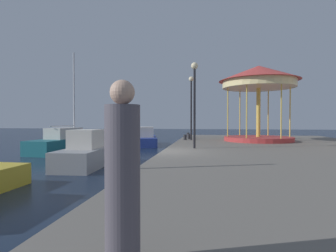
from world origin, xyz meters
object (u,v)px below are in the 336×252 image
lamp_post_mid_promenade (191,97)px  bollard_north (189,137)px  bollard_center (188,135)px  motorboat_grey (86,153)px  person_near_carousel (123,180)px  bollard_south (185,137)px  sailboat_teal (65,142)px  carousel (259,85)px  lamp_post_near_edge (194,90)px  motorboat_blue (146,138)px

lamp_post_mid_promenade → bollard_north: bearing=103.7°
bollard_center → motorboat_grey: bearing=-110.5°
motorboat_grey → person_near_carousel: person_near_carousel is taller
lamp_post_mid_promenade → bollard_south: size_ratio=11.69×
sailboat_teal → motorboat_grey: sailboat_teal is taller
motorboat_grey → bollard_center: 11.74m
bollard_center → sailboat_teal: bearing=-148.5°
carousel → person_near_carousel: 17.82m
bollard_north → sailboat_teal: bearing=-162.4°
lamp_post_mid_promenade → bollard_north: size_ratio=11.69×
sailboat_teal → motorboat_grey: (4.39, -5.78, -0.01)m
person_near_carousel → bollard_center: bearing=92.4°
bollard_north → lamp_post_near_edge: bearing=-83.7°
motorboat_blue → person_near_carousel: (4.72, -21.24, 1.04)m
lamp_post_near_edge → lamp_post_mid_promenade: lamp_post_mid_promenade is taller
sailboat_teal → lamp_post_near_edge: 10.82m
motorboat_blue → bollard_south: size_ratio=14.69×
sailboat_teal → motorboat_blue: (4.65, 5.77, -0.06)m
sailboat_teal → bollard_south: size_ratio=18.48×
motorboat_grey → bollard_north: size_ratio=10.50×
motorboat_grey → bollard_south: bearing=61.4°
lamp_post_near_edge → motorboat_grey: bearing=-161.8°
carousel → person_near_carousel: (-4.34, -17.00, -3.10)m
motorboat_grey → bollard_center: (4.11, 11.00, 0.34)m
motorboat_blue → bollard_north: size_ratio=14.69×
bollard_north → motorboat_grey: bearing=-117.0°
carousel → lamp_post_near_edge: 7.09m
lamp_post_mid_promenade → person_near_carousel: (0.39, -17.26, -2.31)m
motorboat_blue → person_near_carousel: size_ratio=3.25×
lamp_post_near_edge → bollard_center: size_ratio=11.07×
motorboat_grey → person_near_carousel: bearing=-62.8°
bollard_south → bollard_north: 0.97m
motorboat_grey → lamp_post_near_edge: size_ratio=0.95×
sailboat_teal → motorboat_blue: 7.41m
motorboat_blue → lamp_post_near_edge: 11.46m
motorboat_grey → motorboat_blue: 11.56m
motorboat_grey → carousel: (9.32, 7.32, 4.08)m
sailboat_teal → bollard_south: 8.72m
sailboat_teal → carousel: (13.70, 1.54, 4.07)m
lamp_post_mid_promenade → lamp_post_near_edge: bearing=-84.9°
motorboat_blue → bollard_center: 3.90m
motorboat_blue → person_near_carousel: person_near_carousel is taller
motorboat_blue → carousel: bearing=-25.1°
carousel → lamp_post_mid_promenade: bearing=176.9°
lamp_post_near_edge → bollard_center: (-1.01, 9.31, -2.81)m
lamp_post_near_edge → person_near_carousel: bearing=-90.7°
motorboat_blue → lamp_post_mid_promenade: lamp_post_mid_promenade is taller
motorboat_grey → motorboat_blue: (0.27, 11.55, -0.05)m
lamp_post_near_edge → person_near_carousel: size_ratio=2.45×
lamp_post_mid_promenade → bollard_north: 3.12m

